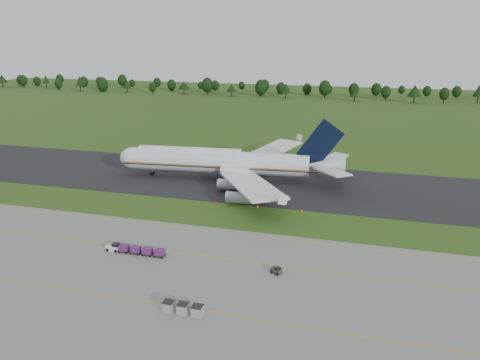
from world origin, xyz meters
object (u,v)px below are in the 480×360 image
(aircraft, at_px, (223,161))
(edge_markers, at_px, (258,207))
(utility_cart, at_px, (276,271))
(baggage_train, at_px, (134,250))
(uld_row, at_px, (183,308))

(aircraft, distance_m, edge_markers, 26.82)
(utility_cart, bearing_deg, baggage_train, 178.91)
(baggage_train, distance_m, edge_markers, 36.04)
(aircraft, relative_size, uld_row, 10.63)
(uld_row, bearing_deg, aircraft, 102.18)
(utility_cart, distance_m, uld_row, 20.09)
(baggage_train, relative_size, utility_cart, 5.82)
(utility_cart, bearing_deg, edge_markers, 108.89)
(baggage_train, bearing_deg, aircraft, 87.55)
(aircraft, xyz_separation_m, utility_cart, (26.56, -52.93, -4.97))
(baggage_train, relative_size, edge_markers, 0.55)
(aircraft, bearing_deg, uld_row, -77.82)
(utility_cart, distance_m, edge_markers, 33.63)
(aircraft, distance_m, baggage_train, 52.64)
(utility_cart, height_order, edge_markers, utility_cart)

